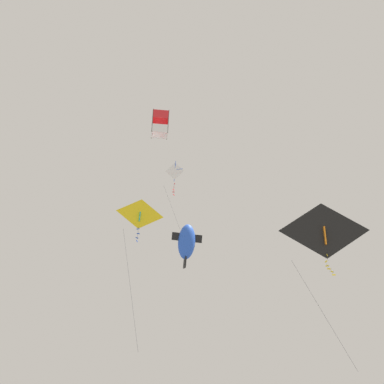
{
  "coord_description": "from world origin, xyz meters",
  "views": [
    {
      "loc": [
        -27.73,
        3.98,
        17.97
      ],
      "look_at": [
        -3.67,
        -2.14,
        38.6
      ],
      "focal_mm": 47.33,
      "sensor_mm": 36.0,
      "label": 1
    }
  ],
  "objects_px": {
    "kite_delta_near_right": "(324,232)",
    "kite_box_mid_left": "(160,124)",
    "kite_fish_upper_right": "(187,242)",
    "kite_delta_far_centre": "(140,215)",
    "kite_diamond_highest": "(175,172)"
  },
  "relations": [
    {
      "from": "kite_diamond_highest",
      "to": "kite_delta_near_right",
      "type": "distance_m",
      "value": 16.05
    },
    {
      "from": "kite_box_mid_left",
      "to": "kite_diamond_highest",
      "type": "relative_size",
      "value": 0.36
    },
    {
      "from": "kite_delta_far_centre",
      "to": "kite_fish_upper_right",
      "type": "bearing_deg",
      "value": 6.94
    },
    {
      "from": "kite_fish_upper_right",
      "to": "kite_delta_far_centre",
      "type": "bearing_deg",
      "value": -170.15
    },
    {
      "from": "kite_delta_far_centre",
      "to": "kite_delta_near_right",
      "type": "relative_size",
      "value": 1.1
    },
    {
      "from": "kite_box_mid_left",
      "to": "kite_fish_upper_right",
      "type": "distance_m",
      "value": 9.32
    },
    {
      "from": "kite_fish_upper_right",
      "to": "kite_delta_near_right",
      "type": "height_order",
      "value": "kite_fish_upper_right"
    },
    {
      "from": "kite_box_mid_left",
      "to": "kite_delta_near_right",
      "type": "distance_m",
      "value": 14.08
    },
    {
      "from": "kite_delta_far_centre",
      "to": "kite_fish_upper_right",
      "type": "xyz_separation_m",
      "value": [
        0.34,
        -2.95,
        -1.18
      ]
    },
    {
      "from": "kite_delta_far_centre",
      "to": "kite_fish_upper_right",
      "type": "relative_size",
      "value": 3.2
    },
    {
      "from": "kite_diamond_highest",
      "to": "kite_delta_far_centre",
      "type": "xyz_separation_m",
      "value": [
        -5.21,
        3.12,
        -8.68
      ]
    },
    {
      "from": "kite_box_mid_left",
      "to": "kite_fish_upper_right",
      "type": "bearing_deg",
      "value": 22.87
    },
    {
      "from": "kite_delta_near_right",
      "to": "kite_box_mid_left",
      "type": "bearing_deg",
      "value": 168.65
    },
    {
      "from": "kite_box_mid_left",
      "to": "kite_diamond_highest",
      "type": "xyz_separation_m",
      "value": [
        5.42,
        -2.26,
        0.79
      ]
    },
    {
      "from": "kite_fish_upper_right",
      "to": "kite_diamond_highest",
      "type": "bearing_deg",
      "value": 91.26
    }
  ]
}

